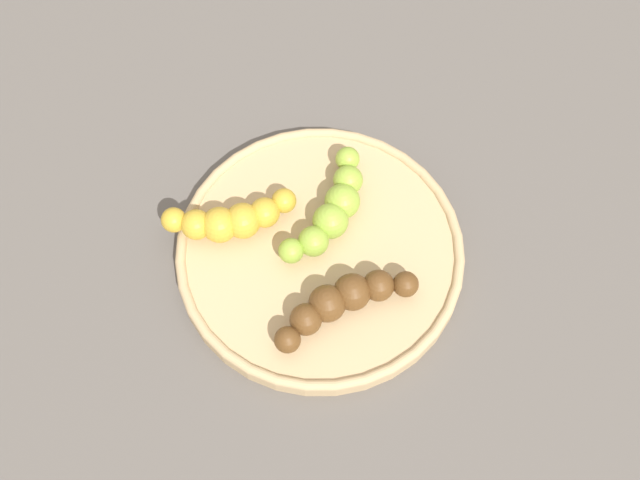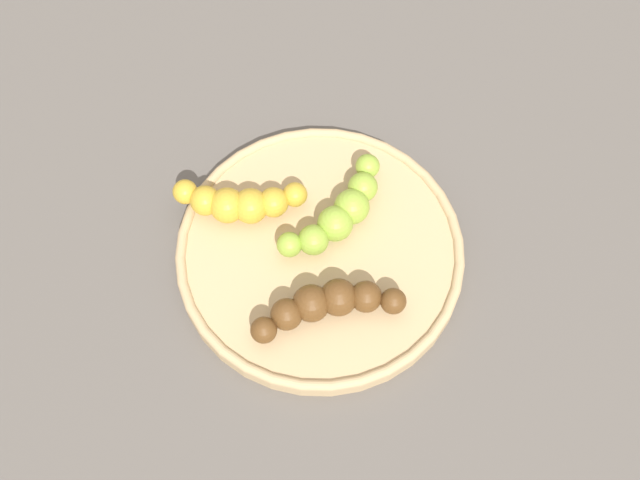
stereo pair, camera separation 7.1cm
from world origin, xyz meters
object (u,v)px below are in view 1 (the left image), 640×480
at_px(banana_overripe, 342,302).
at_px(banana_spotted, 231,219).
at_px(fruit_bowl, 320,252).
at_px(banana_green, 332,209).

height_order(banana_overripe, banana_spotted, same).
xyz_separation_m(fruit_bowl, banana_overripe, (0.01, -0.06, 0.02)).
height_order(fruit_bowl, banana_spotted, banana_spotted).
relative_size(fruit_bowl, banana_green, 2.33).
distance_m(banana_green, banana_spotted, 0.10).
relative_size(fruit_bowl, banana_overripe, 2.04).
relative_size(banana_green, banana_spotted, 0.91).
height_order(banana_overripe, banana_green, same).
xyz_separation_m(banana_overripe, banana_spotted, (-0.10, 0.09, 0.00)).
distance_m(fruit_bowl, banana_green, 0.04).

